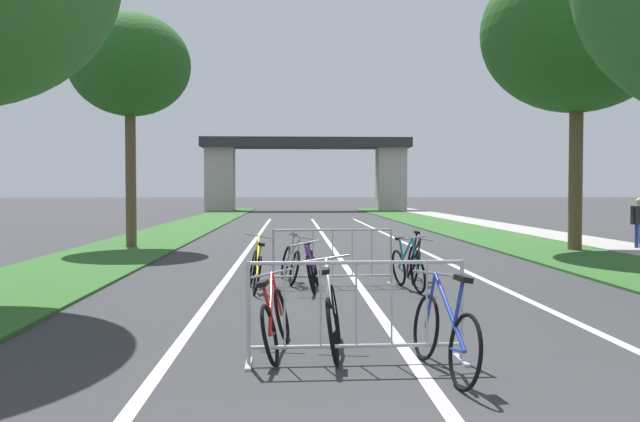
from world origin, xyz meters
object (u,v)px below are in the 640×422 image
object	(u,v)px
tree_left_pine_far	(130,66)
bicycle_white_0	(333,318)
bicycle_red_6	(275,321)
crowd_barrier_nearest	(356,313)
bicycle_black_3	(413,262)
bicycle_silver_7	(290,263)
crowd_barrier_second	(333,258)
tree_right_oak_near	(577,32)
bicycle_blue_2	(445,334)
pedestrian_in_red_jacket	(639,218)
bicycle_teal_5	(407,268)
bicycle_purple_4	(312,269)
bicycle_yellow_1	(256,269)

from	to	relation	value
tree_left_pine_far	bicycle_white_0	size ratio (longest dim) A/B	4.32
bicycle_red_6	crowd_barrier_nearest	bearing A→B (deg)	-21.69
bicycle_black_3	bicycle_silver_7	distance (m)	2.38
bicycle_silver_7	crowd_barrier_second	bearing A→B (deg)	135.93
tree_right_oak_near	bicycle_white_0	distance (m)	14.84
tree_left_pine_far	bicycle_blue_2	xyz separation A→B (m)	(6.37, -13.83, -5.15)
tree_right_oak_near	crowd_barrier_second	distance (m)	11.32
pedestrian_in_red_jacket	tree_right_oak_near	bearing A→B (deg)	-6.73
tree_left_pine_far	bicycle_teal_5	world-z (taller)	tree_left_pine_far
bicycle_white_0	bicycle_blue_2	size ratio (longest dim) A/B	0.96
tree_right_oak_near	bicycle_teal_5	world-z (taller)	tree_right_oak_near
bicycle_purple_4	tree_left_pine_far	bearing A→B (deg)	-53.39
bicycle_red_6	bicycle_yellow_1	bearing A→B (deg)	101.78
bicycle_red_6	bicycle_silver_7	world-z (taller)	bicycle_silver_7
bicycle_silver_7	pedestrian_in_red_jacket	size ratio (longest dim) A/B	1.10
bicycle_yellow_1	bicycle_black_3	size ratio (longest dim) A/B	1.04
bicycle_black_3	pedestrian_in_red_jacket	world-z (taller)	pedestrian_in_red_jacket
bicycle_silver_7	bicycle_black_3	bearing A→B (deg)	171.41
bicycle_black_3	bicycle_purple_4	xyz separation A→B (m)	(-2.00, -0.98, -0.01)
crowd_barrier_nearest	bicycle_teal_5	distance (m)	5.01
tree_right_oak_near	bicycle_blue_2	bearing A→B (deg)	-119.01
tree_right_oak_near	bicycle_red_6	xyz separation A→B (m)	(-8.33, -11.22, -5.91)
crowd_barrier_nearest	pedestrian_in_red_jacket	xyz separation A→B (m)	(9.49, 11.84, 0.42)
bicycle_purple_4	crowd_barrier_second	bearing A→B (deg)	-128.72
bicycle_silver_7	pedestrian_in_red_jacket	world-z (taller)	pedestrian_in_red_jacket
bicycle_teal_5	bicycle_purple_4	bearing A→B (deg)	-12.93
tree_left_pine_far	pedestrian_in_red_jacket	size ratio (longest dim) A/B	4.64
bicycle_red_6	pedestrian_in_red_jacket	size ratio (longest dim) A/B	1.08
tree_right_oak_near	bicycle_silver_7	bearing A→B (deg)	-144.61
bicycle_red_6	pedestrian_in_red_jacket	xyz separation A→B (m)	(10.33, 11.41, 0.58)
crowd_barrier_nearest	bicycle_silver_7	world-z (taller)	crowd_barrier_nearest
crowd_barrier_second	bicycle_yellow_1	distance (m)	1.47
crowd_barrier_second	bicycle_yellow_1	bearing A→B (deg)	-162.18
bicycle_black_3	pedestrian_in_red_jacket	size ratio (longest dim) A/B	1.09
bicycle_white_0	bicycle_teal_5	size ratio (longest dim) A/B	1.03
tree_left_pine_far	bicycle_teal_5	bearing A→B (deg)	-51.05
bicycle_black_3	pedestrian_in_red_jacket	xyz separation A→B (m)	(7.79, 5.97, 0.56)
bicycle_white_0	bicycle_yellow_1	xyz separation A→B (m)	(-1.08, 4.44, -0.01)
bicycle_black_3	bicycle_silver_7	world-z (taller)	bicycle_silver_7
crowd_barrier_nearest	bicycle_yellow_1	bearing A→B (deg)	104.87
bicycle_white_0	bicycle_teal_5	world-z (taller)	bicycle_white_0
tree_right_oak_near	bicycle_silver_7	size ratio (longest dim) A/B	5.06
bicycle_white_0	bicycle_blue_2	bearing A→B (deg)	-33.66
pedestrian_in_red_jacket	bicycle_purple_4	bearing A→B (deg)	23.15
bicycle_white_0	bicycle_purple_4	size ratio (longest dim) A/B	0.96
tree_right_oak_near	bicycle_blue_2	xyz separation A→B (m)	(-6.69, -12.06, -5.88)
crowd_barrier_second	bicycle_white_0	distance (m)	4.90
tree_left_pine_far	bicycle_purple_4	xyz separation A→B (m)	(5.27, -8.53, -5.18)
bicycle_white_0	pedestrian_in_red_jacket	xyz separation A→B (m)	(9.70, 11.43, 0.55)
tree_left_pine_far	bicycle_purple_4	size ratio (longest dim) A/B	4.14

